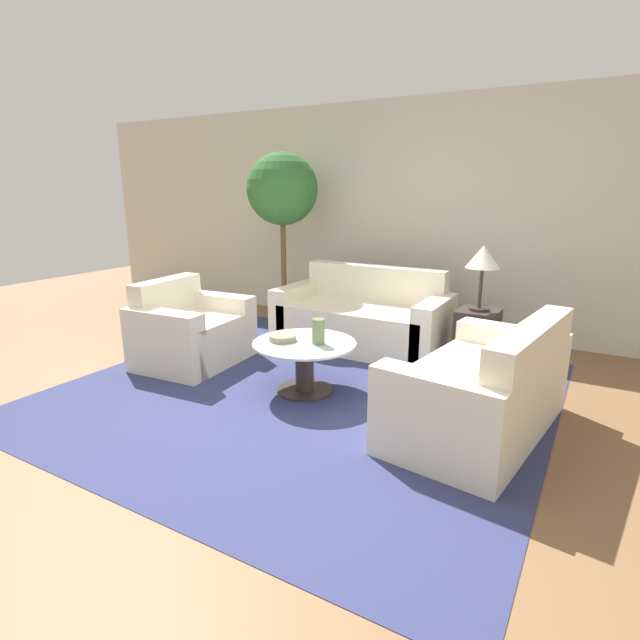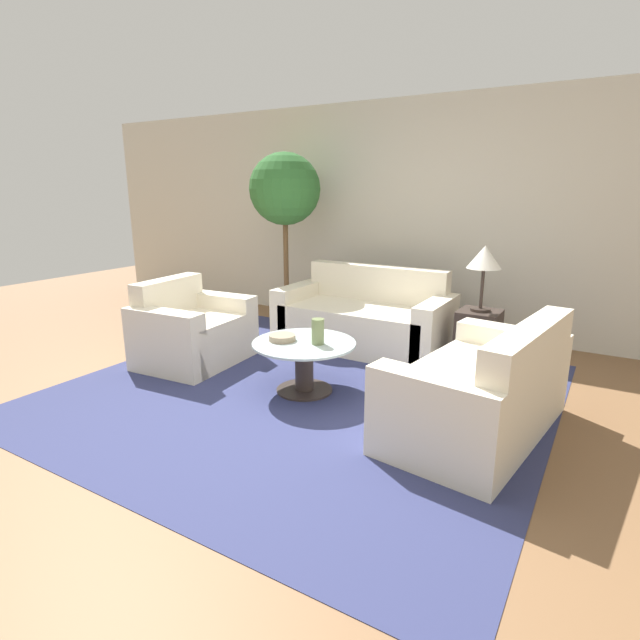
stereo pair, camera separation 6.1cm
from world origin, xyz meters
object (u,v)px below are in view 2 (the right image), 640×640
object	(u,v)px
coffee_table	(304,360)
vase	(318,331)
sofa_main	(366,320)
loveseat	(486,396)
bowl	(282,338)
table_lamp	(484,260)
armchair	(190,333)
potted_plant	(285,195)

from	to	relation	value
coffee_table	vase	bearing A→B (deg)	7.01
sofa_main	loveseat	bearing A→B (deg)	-41.32
sofa_main	bowl	world-z (taller)	sofa_main
coffee_table	bowl	bearing A→B (deg)	-162.97
coffee_table	loveseat	bearing A→B (deg)	0.13
sofa_main	table_lamp	size ratio (longest dim) A/B	3.00
sofa_main	coffee_table	distance (m)	1.38
armchair	table_lamp	xyz separation A→B (m)	(2.41, 1.21, 0.73)
coffee_table	table_lamp	xyz separation A→B (m)	(1.07, 1.28, 0.74)
armchair	loveseat	world-z (taller)	loveseat
armchair	potted_plant	bearing A→B (deg)	-4.50
loveseat	coffee_table	distance (m)	1.44
coffee_table	armchair	bearing A→B (deg)	177.19
sofa_main	potted_plant	world-z (taller)	potted_plant
loveseat	potted_plant	size ratio (longest dim) A/B	0.79
sofa_main	loveseat	size ratio (longest dim) A/B	1.10
bowl	armchair	bearing A→B (deg)	174.12
table_lamp	potted_plant	world-z (taller)	potted_plant
potted_plant	coffee_table	bearing A→B (deg)	-51.51
sofa_main	potted_plant	bearing A→B (deg)	166.19
sofa_main	armchair	xyz separation A→B (m)	(-1.23, -1.31, 0.00)
table_lamp	vase	bearing A→B (deg)	-127.01
loveseat	coffee_table	world-z (taller)	loveseat
loveseat	bowl	xyz separation A→B (m)	(-1.62, -0.06, 0.17)
bowl	vase	bearing A→B (deg)	13.03
sofa_main	vase	bearing A→B (deg)	-80.17
coffee_table	sofa_main	bearing A→B (deg)	94.73
sofa_main	coffee_table	world-z (taller)	sofa_main
sofa_main	potted_plant	xyz separation A→B (m)	(-1.22, 0.30, 1.26)
table_lamp	bowl	distance (m)	1.91
vase	bowl	world-z (taller)	vase
vase	loveseat	bearing A→B (deg)	-0.51
potted_plant	bowl	size ratio (longest dim) A/B	9.30
vase	potted_plant	bearing A→B (deg)	131.21
table_lamp	bowl	bearing A→B (deg)	-133.19
potted_plant	armchair	bearing A→B (deg)	-90.38
armchair	sofa_main	bearing A→B (deg)	-47.30
vase	bowl	bearing A→B (deg)	-166.97
loveseat	potted_plant	distance (m)	3.47
loveseat	vase	bearing A→B (deg)	-82.68
armchair	potted_plant	size ratio (longest dim) A/B	0.52
armchair	table_lamp	bearing A→B (deg)	-67.49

